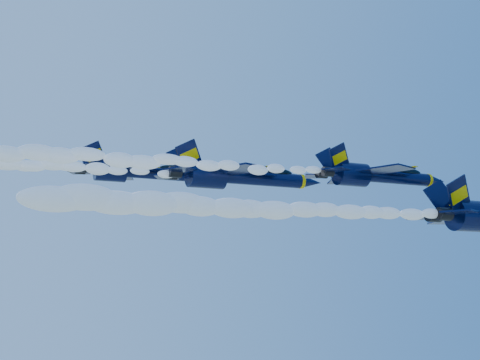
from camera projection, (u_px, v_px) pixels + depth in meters
name	position (u px, v px, depth m)	size (l,w,h in m)	color
smoke_trail_jet_lead	(261.00, 208.00, 55.40)	(36.01, 2.19, 1.97)	white
jet_second	(377.00, 175.00, 69.76)	(15.74, 12.91, 5.85)	black
smoke_trail_jet_second	(147.00, 161.00, 59.85)	(36.01, 1.75, 1.58)	white
jet_third	(238.00, 176.00, 74.22)	(18.89, 15.50, 7.02)	black
jet_fourth	(138.00, 172.00, 77.39)	(16.30, 13.37, 6.06)	black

